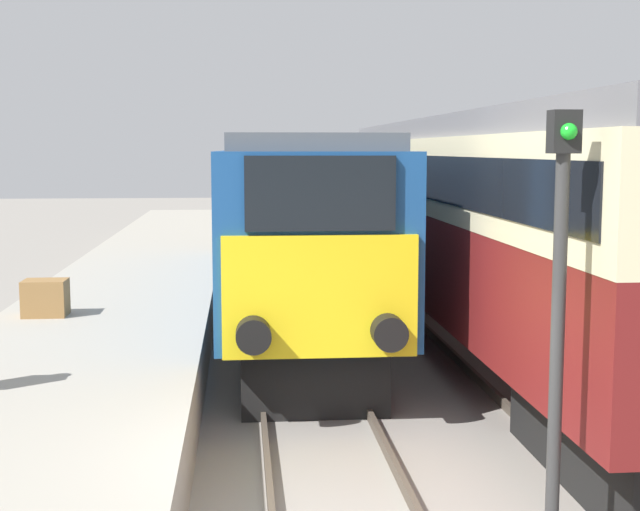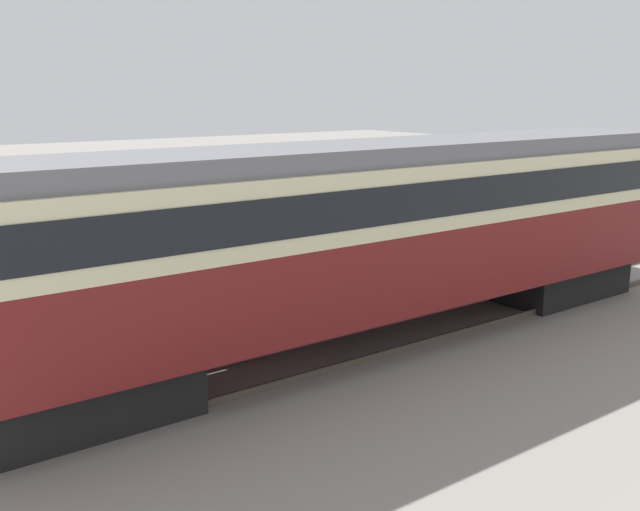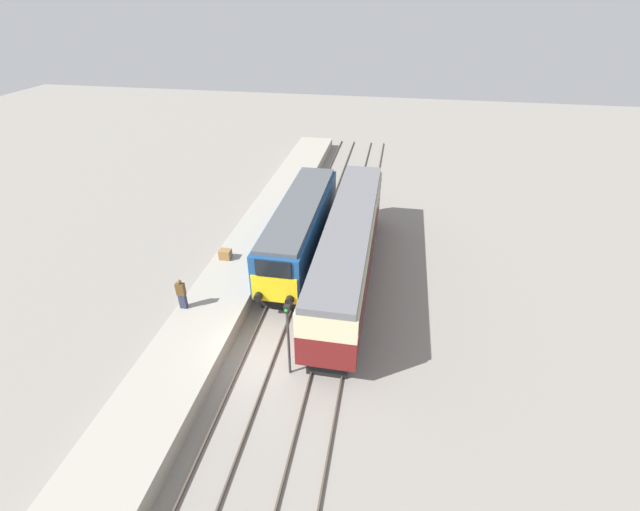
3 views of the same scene
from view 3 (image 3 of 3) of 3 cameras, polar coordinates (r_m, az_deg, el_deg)
ground_plane at (r=21.38m, az=-8.25°, el=-13.62°), size 120.00×120.00×0.00m
platform_left at (r=27.91m, az=-9.91°, el=-0.33°), size 3.50×50.00×0.90m
rails_near_track at (r=24.89m, az=-4.84°, el=-5.45°), size 1.51×60.00×0.14m
rails_far_track at (r=24.36m, az=2.97°, el=-6.33°), size 1.50×60.00×0.14m
locomotive at (r=27.59m, az=-2.62°, el=3.80°), size 2.70×13.16×3.85m
passenger_carriage at (r=25.05m, az=3.90°, el=1.61°), size 2.75×16.71×4.18m
person_on_platform at (r=23.29m, az=-17.98°, el=-4.89°), size 0.44×0.26×1.76m
signal_post at (r=19.02m, az=-4.28°, el=-10.46°), size 0.24×0.28×3.96m
luggage_crate at (r=27.09m, az=-12.51°, el=0.16°), size 0.70×0.56×0.60m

